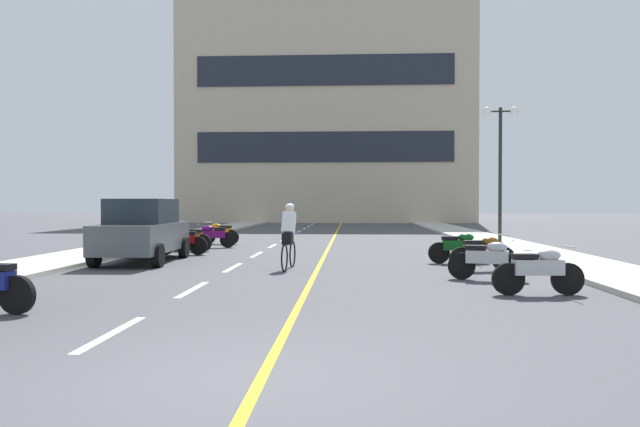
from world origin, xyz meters
TOP-DOWN VIEW (x-y plane):
  - ground_plane at (0.00, 21.00)m, footprint 140.00×140.00m
  - curb_left at (-7.20, 24.00)m, footprint 2.40×72.00m
  - curb_right at (7.20, 24.00)m, footprint 2.40×72.00m
  - lane_dash_0 at (-2.00, 2.00)m, footprint 0.14×2.20m
  - lane_dash_1 at (-2.00, 6.00)m, footprint 0.14×2.20m
  - lane_dash_2 at (-2.00, 10.00)m, footprint 0.14×2.20m
  - lane_dash_3 at (-2.00, 14.00)m, footprint 0.14×2.20m
  - lane_dash_4 at (-2.00, 18.00)m, footprint 0.14×2.20m
  - lane_dash_5 at (-2.00, 22.00)m, footprint 0.14×2.20m
  - lane_dash_6 at (-2.00, 26.00)m, footprint 0.14×2.20m
  - lane_dash_7 at (-2.00, 30.00)m, footprint 0.14×2.20m
  - lane_dash_8 at (-2.00, 34.00)m, footprint 0.14×2.20m
  - lane_dash_9 at (-2.00, 38.00)m, footprint 0.14×2.20m
  - lane_dash_10 at (-2.00, 42.00)m, footprint 0.14×2.20m
  - lane_dash_11 at (-2.00, 46.00)m, footprint 0.14×2.20m
  - centre_line_yellow at (0.25, 24.00)m, footprint 0.12×66.00m
  - office_building at (-1.15, 48.21)m, footprint 25.71×6.53m
  - street_lamp_mid at (7.18, 19.26)m, footprint 1.46×0.36m
  - parked_car_near at (-4.88, 11.31)m, footprint 2.04×4.26m
  - motorcycle_1 at (4.58, 5.61)m, footprint 1.70×0.60m
  - motorcycle_2 at (4.11, 7.69)m, footprint 1.66×0.75m
  - motorcycle_3 at (4.41, 9.58)m, footprint 1.69×0.60m
  - motorcycle_4 at (4.14, 11.36)m, footprint 1.70×0.60m
  - motorcycle_5 at (-4.45, 13.75)m, footprint 1.70×0.60m
  - motorcycle_6 at (-4.61, 15.28)m, footprint 1.68×0.67m
  - motorcycle_7 at (-4.13, 16.83)m, footprint 1.68×0.66m
  - motorcycle_8 at (-4.33, 19.02)m, footprint 1.65×0.76m
  - cyclist_rider at (-0.49, 9.73)m, footprint 0.43×1.77m

SIDE VIEW (x-z plane):
  - ground_plane at x=0.00m, z-range 0.00..0.00m
  - lane_dash_0 at x=-2.00m, z-range 0.00..0.01m
  - lane_dash_1 at x=-2.00m, z-range 0.00..0.01m
  - lane_dash_2 at x=-2.00m, z-range 0.00..0.01m
  - lane_dash_3 at x=-2.00m, z-range 0.00..0.01m
  - lane_dash_4 at x=-2.00m, z-range 0.00..0.01m
  - lane_dash_5 at x=-2.00m, z-range 0.00..0.01m
  - lane_dash_6 at x=-2.00m, z-range 0.00..0.01m
  - lane_dash_7 at x=-2.00m, z-range 0.00..0.01m
  - lane_dash_8 at x=-2.00m, z-range 0.00..0.01m
  - lane_dash_9 at x=-2.00m, z-range 0.00..0.01m
  - lane_dash_10 at x=-2.00m, z-range 0.00..0.01m
  - lane_dash_11 at x=-2.00m, z-range 0.00..0.01m
  - centre_line_yellow at x=0.25m, z-range 0.00..0.01m
  - curb_left at x=-7.20m, z-range 0.00..0.12m
  - curb_right at x=7.20m, z-range 0.00..0.12m
  - motorcycle_1 at x=4.58m, z-range 0.01..0.93m
  - motorcycle_2 at x=4.11m, z-range 0.01..0.93m
  - motorcycle_3 at x=4.41m, z-range 0.01..0.93m
  - motorcycle_4 at x=4.14m, z-range 0.01..0.93m
  - motorcycle_5 at x=-4.45m, z-range 0.01..0.93m
  - motorcycle_6 at x=-4.61m, z-range 0.01..0.93m
  - motorcycle_7 at x=-4.13m, z-range 0.01..0.93m
  - motorcycle_8 at x=-4.33m, z-range 0.01..0.93m
  - cyclist_rider at x=-0.49m, z-range 0.03..1.74m
  - parked_car_near at x=-4.88m, z-range 0.01..1.83m
  - street_lamp_mid at x=7.18m, z-range 1.35..6.86m
  - office_building at x=-1.15m, z-range 0.00..21.39m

